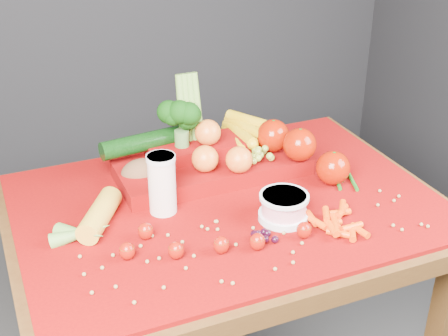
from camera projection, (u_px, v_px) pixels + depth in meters
name	position (u px, v px, depth m)	size (l,w,h in m)	color
table	(227.00, 236.00, 1.65)	(1.10, 0.80, 0.75)	#341D0B
red_cloth	(227.00, 204.00, 1.60)	(1.05, 0.75, 0.01)	#740503
milk_glass	(162.00, 182.00, 1.52)	(0.07, 0.07, 0.15)	beige
yogurt_bowl	(284.00, 206.00, 1.51)	(0.12, 0.12, 0.07)	silver
strawberry_scatter	(206.00, 240.00, 1.40)	(0.44, 0.18, 0.05)	#960E00
dark_grape_cluster	(263.00, 236.00, 1.44)	(0.06, 0.05, 0.03)	black
soybean_scatter	(261.00, 241.00, 1.43)	(0.84, 0.24, 0.01)	olive
corn_ear	(87.00, 228.00, 1.45)	(0.25, 0.27, 0.06)	gold
potato	(142.00, 173.00, 1.66)	(0.11, 0.08, 0.08)	#4F311F
baby_carrot_pile	(336.00, 222.00, 1.48)	(0.17, 0.17, 0.03)	#E14007
green_bean_pile	(340.00, 177.00, 1.70)	(0.14, 0.12, 0.01)	#165D15
produce_mound	(225.00, 153.00, 1.71)	(0.61, 0.37, 0.27)	#740503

